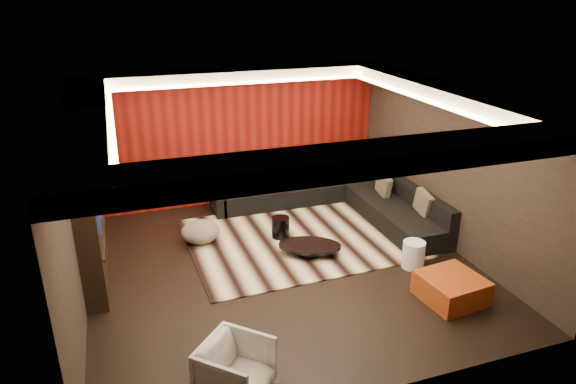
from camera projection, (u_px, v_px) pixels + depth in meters
name	position (u px, v px, depth m)	size (l,w,h in m)	color
floor	(283.00, 267.00, 8.39)	(6.00, 6.00, 0.02)	black
ceiling	(282.00, 95.00, 7.34)	(6.00, 6.00, 0.02)	silver
wall_back	(236.00, 137.00, 10.51)	(6.00, 0.02, 2.80)	black
wall_left	(72.00, 213.00, 6.96)	(0.02, 6.00, 2.80)	black
wall_right	(449.00, 166.00, 8.77)	(0.02, 6.00, 2.80)	black
red_feature_wall	(237.00, 137.00, 10.48)	(5.98, 0.05, 2.78)	#6B0C0A
soffit_back	(237.00, 75.00, 9.76)	(6.00, 0.60, 0.22)	silver
soffit_front	(368.00, 159.00, 5.02)	(6.00, 0.60, 0.22)	silver
soffit_left	(82.00, 118.00, 6.58)	(0.60, 4.80, 0.22)	silver
soffit_right	(442.00, 92.00, 8.20)	(0.60, 4.80, 0.22)	silver
cove_back	(242.00, 83.00, 9.49)	(4.80, 0.08, 0.04)	#FFD899
cove_front	(353.00, 157.00, 5.35)	(4.80, 0.08, 0.04)	#FFD899
cove_left	(111.00, 123.00, 6.71)	(0.08, 4.80, 0.04)	#FFD899
cove_right	(423.00, 99.00, 8.13)	(0.08, 4.80, 0.04)	#FFD899
tv_surround	(89.00, 214.00, 7.65)	(0.30, 2.00, 2.20)	black
tv_screen	(97.00, 191.00, 7.57)	(0.04, 1.30, 0.80)	black
tv_shelf	(103.00, 237.00, 7.85)	(0.04, 1.60, 0.04)	black
rug	(301.00, 237.00, 9.35)	(4.00, 3.00, 0.02)	beige
coffee_table	(310.00, 249.00, 8.72)	(1.06, 1.06, 0.18)	black
drum_stool	(281.00, 227.00, 9.28)	(0.32, 0.32, 0.38)	black
striped_pouf	(201.00, 232.00, 9.12)	(0.69, 0.69, 0.38)	beige
white_side_table	(413.00, 255.00, 8.30)	(0.36, 0.36, 0.45)	white
orange_ottoman	(451.00, 288.00, 7.45)	(0.82, 0.82, 0.37)	#8F3412
armchair	(236.00, 369.00, 5.66)	(0.70, 0.73, 0.66)	silver
sectional_sofa	(334.00, 198.00, 10.45)	(3.65, 3.50, 0.75)	black
throw_pillows	(336.00, 181.00, 10.35)	(3.14, 2.76, 0.50)	tan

